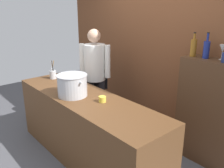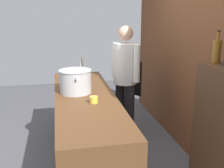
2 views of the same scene
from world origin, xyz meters
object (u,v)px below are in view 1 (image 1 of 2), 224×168
at_px(wine_bottle_cobalt, 206,49).
at_px(butter_jar, 102,99).
at_px(chef, 95,72).
at_px(wine_bottle_amber, 193,47).
at_px(utensil_crock, 53,74).
at_px(wine_glass_wide, 223,49).
at_px(stockpot_large, 72,85).

bearing_deg(wine_bottle_cobalt, butter_jar, -120.28).
xyz_separation_m(chef, wine_bottle_amber, (1.42, 0.51, 0.54)).
bearing_deg(butter_jar, utensil_crock, -179.98).
height_order(utensil_crock, butter_jar, utensil_crock).
bearing_deg(wine_glass_wide, utensil_crock, -149.99).
bearing_deg(butter_jar, wine_bottle_amber, 66.46).
height_order(wine_bottle_cobalt, wine_glass_wide, wine_bottle_cobalt).
bearing_deg(wine_bottle_cobalt, utensil_crock, -149.63).
height_order(stockpot_large, wine_glass_wide, wine_glass_wide).
distance_m(stockpot_large, butter_jar, 0.46).
distance_m(butter_jar, wine_bottle_amber, 1.33).
bearing_deg(wine_bottle_amber, butter_jar, -113.54).
bearing_deg(chef, wine_glass_wide, 168.13).
height_order(chef, butter_jar, chef).
height_order(wine_bottle_amber, wine_glass_wide, wine_bottle_amber).
distance_m(utensil_crock, butter_jar, 1.26).
xyz_separation_m(chef, utensil_crock, (-0.31, -0.59, 0.01)).
height_order(wine_bottle_amber, wine_bottle_cobalt, wine_bottle_cobalt).
bearing_deg(wine_glass_wide, chef, -161.03).
bearing_deg(utensil_crock, wine_bottle_cobalt, 30.37).
distance_m(chef, wine_glass_wide, 1.94).
bearing_deg(wine_bottle_cobalt, wine_bottle_amber, -176.04).
height_order(stockpot_large, wine_bottle_cobalt, wine_bottle_cobalt).
distance_m(utensil_crock, wine_bottle_cobalt, 2.28).
bearing_deg(wine_glass_wide, wine_bottle_amber, -164.88).
relative_size(stockpot_large, wine_bottle_cobalt, 1.41).
height_order(stockpot_large, butter_jar, stockpot_large).
height_order(chef, wine_bottle_amber, wine_bottle_amber).
xyz_separation_m(chef, butter_jar, (0.94, -0.59, -0.03)).
xyz_separation_m(butter_jar, wine_bottle_amber, (0.48, 1.11, 0.57)).
distance_m(utensil_crock, wine_bottle_amber, 2.13).
xyz_separation_m(chef, wine_glass_wide, (1.76, 0.61, 0.55)).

